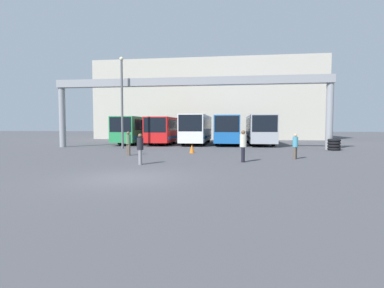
# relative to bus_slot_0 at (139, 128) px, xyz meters

# --- Properties ---
(ground_plane) EXTENTS (200.00, 200.00, 0.00)m
(ground_plane) POSITION_rel_bus_slot_0_xyz_m (7.02, -23.22, -1.75)
(ground_plane) COLOR #47474C
(building_backdrop) EXTENTS (35.25, 12.00, 12.19)m
(building_backdrop) POSITION_rel_bus_slot_0_xyz_m (7.02, 16.08, 4.35)
(building_backdrop) COLOR #B7B2A3
(building_backdrop) RESTS_ON ground
(overhead_gantry) EXTENTS (25.12, 0.80, 6.39)m
(overhead_gantry) POSITION_rel_bus_slot_0_xyz_m (7.02, -7.36, 3.57)
(overhead_gantry) COLOR gray
(overhead_gantry) RESTS_ON ground
(bus_slot_0) EXTENTS (2.48, 11.70, 3.03)m
(bus_slot_0) POSITION_rel_bus_slot_0_xyz_m (0.00, 0.00, 0.00)
(bus_slot_0) COLOR #268C4C
(bus_slot_0) RESTS_ON ground
(bus_slot_1) EXTENTS (2.49, 10.40, 2.97)m
(bus_slot_1) POSITION_rel_bus_slot_0_xyz_m (3.51, -0.65, -0.04)
(bus_slot_1) COLOR red
(bus_slot_1) RESTS_ON ground
(bus_slot_2) EXTENTS (2.54, 11.20, 3.22)m
(bus_slot_2) POSITION_rel_bus_slot_0_xyz_m (7.02, -0.25, 0.10)
(bus_slot_2) COLOR silver
(bus_slot_2) RESTS_ON ground
(bus_slot_3) EXTENTS (2.55, 11.17, 3.10)m
(bus_slot_3) POSITION_rel_bus_slot_0_xyz_m (10.53, -0.27, 0.04)
(bus_slot_3) COLOR #1959A5
(bus_slot_3) RESTS_ON ground
(bus_slot_4) EXTENTS (2.57, 10.92, 3.15)m
(bus_slot_4) POSITION_rel_bus_slot_0_xyz_m (14.04, -0.39, 0.06)
(bus_slot_4) COLOR #999EA5
(bus_slot_4) RESTS_ON ground
(pedestrian_near_center) EXTENTS (0.33, 0.33, 1.57)m
(pedestrian_near_center) POSITION_rel_bus_slot_0_xyz_m (14.91, -15.36, -0.92)
(pedestrian_near_center) COLOR brown
(pedestrian_near_center) RESTS_ON ground
(pedestrian_near_left) EXTENTS (0.34, 0.34, 1.64)m
(pedestrian_near_left) POSITION_rel_bus_slot_0_xyz_m (6.25, -19.13, -0.88)
(pedestrian_near_left) COLOR gray
(pedestrian_near_left) RESTS_ON ground
(pedestrian_near_right) EXTENTS (0.37, 0.37, 1.80)m
(pedestrian_near_right) POSITION_rel_bus_slot_0_xyz_m (11.68, -17.34, -0.80)
(pedestrian_near_right) COLOR black
(pedestrian_near_right) RESTS_ON ground
(pedestrian_mid_right) EXTENTS (0.34, 0.34, 1.66)m
(pedestrian_mid_right) POSITION_rel_bus_slot_0_xyz_m (3.94, -14.50, -0.87)
(pedestrian_mid_right) COLOR brown
(pedestrian_mid_right) RESTS_ON ground
(traffic_cone) EXTENTS (0.37, 0.37, 0.65)m
(traffic_cone) POSITION_rel_bus_slot_0_xyz_m (8.04, -12.06, -1.43)
(traffic_cone) COLOR orange
(traffic_cone) RESTS_ON ground
(tire_stack) EXTENTS (1.04, 1.04, 0.96)m
(tire_stack) POSITION_rel_bus_slot_0_xyz_m (19.50, -8.02, -1.27)
(tire_stack) COLOR black
(tire_stack) RESTS_ON ground
(lamp_post) EXTENTS (0.36, 0.36, 8.20)m
(lamp_post) POSITION_rel_bus_slot_0_xyz_m (1.19, -8.40, 2.71)
(lamp_post) COLOR #595B60
(lamp_post) RESTS_ON ground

